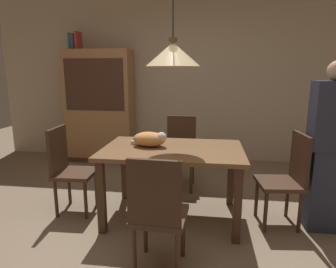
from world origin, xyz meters
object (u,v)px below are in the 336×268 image
object	(u,v)px
chair_far_back	(181,149)
person_standing	(329,149)
chair_near_front	(158,211)
book_blue_wide	(75,42)
book_red_tall	(78,41)
chair_left_side	(68,166)
book_green_slim	(71,41)
cat_sleeping	(150,139)
pendant_lamp	(173,54)
dining_table	(173,158)
hutch_bookcase	(100,109)
chair_right_side	(288,176)

from	to	relation	value
chair_far_back	person_standing	xyz separation A→B (m)	(1.46, -0.91, 0.29)
chair_far_back	chair_near_front	bearing A→B (deg)	-90.15
book_blue_wide	book_red_tall	distance (m)	0.07
person_standing	book_blue_wide	bearing A→B (deg)	149.88
chair_left_side	book_green_slim	distance (m)	2.50
chair_far_back	cat_sleeping	xyz separation A→B (m)	(-0.23, -0.84, 0.32)
book_blue_wide	pendant_lamp	bearing A→B (deg)	-45.63
dining_table	pendant_lamp	bearing A→B (deg)	75.96
book_green_slim	book_blue_wide	bearing A→B (deg)	0.00
book_green_slim	person_standing	size ratio (longest dim) A/B	0.16
book_blue_wide	chair_near_front	bearing A→B (deg)	-56.39
hutch_bookcase	person_standing	size ratio (longest dim) A/B	1.16
chair_left_side	book_red_tall	size ratio (longest dim) A/B	3.32
dining_table	chair_far_back	distance (m)	0.89
dining_table	chair_far_back	world-z (taller)	chair_far_back
book_blue_wide	chair_far_back	bearing A→B (deg)	-28.50
chair_right_side	cat_sleeping	world-z (taller)	chair_right_side
dining_table	chair_left_side	distance (m)	1.14
book_green_slim	chair_left_side	bearing A→B (deg)	-67.90
hutch_bookcase	person_standing	bearing A→B (deg)	-33.24
chair_far_back	book_green_slim	distance (m)	2.59
chair_right_side	chair_far_back	xyz separation A→B (m)	(-1.13, 0.87, 0.00)
book_green_slim	chair_near_front	bearing A→B (deg)	-55.58
chair_far_back	hutch_bookcase	world-z (taller)	hutch_bookcase
chair_left_side	chair_right_side	size ratio (longest dim) A/B	1.00
hutch_bookcase	pendant_lamp	bearing A→B (deg)	-52.17
dining_table	chair_left_side	size ratio (longest dim) A/B	1.51
chair_near_front	book_red_tall	bearing A→B (deg)	122.69
chair_left_side	book_blue_wide	size ratio (longest dim) A/B	3.88
cat_sleeping	hutch_bookcase	world-z (taller)	hutch_bookcase
chair_left_side	pendant_lamp	xyz separation A→B (m)	(1.13, 0.00, 1.15)
cat_sleeping	person_standing	world-z (taller)	person_standing
chair_near_front	book_red_tall	world-z (taller)	book_red_tall
pendant_lamp	book_red_tall	world-z (taller)	pendant_lamp
chair_left_side	hutch_bookcase	bearing A→B (deg)	99.86
chair_right_side	book_red_tall	distance (m)	3.75
hutch_bookcase	book_green_slim	distance (m)	1.17
book_green_slim	book_blue_wide	distance (m)	0.06
chair_far_back	book_red_tall	xyz separation A→B (m)	(-1.77, 1.00, 1.48)
cat_sleeping	book_green_slim	world-z (taller)	book_green_slim
dining_table	chair_near_front	xyz separation A→B (m)	(-0.00, -0.88, -0.14)
hutch_bookcase	chair_right_side	bearing A→B (deg)	-35.83
hutch_bookcase	book_blue_wide	size ratio (longest dim) A/B	7.71
hutch_bookcase	book_red_tall	xyz separation A→B (m)	(-0.32, 0.00, 1.10)
cat_sleeping	hutch_bookcase	xyz separation A→B (m)	(-1.22, 1.83, 0.06)
chair_far_back	hutch_bookcase	distance (m)	1.80
dining_table	book_green_slim	size ratio (longest dim) A/B	5.38
chair_left_side	hutch_bookcase	xyz separation A→B (m)	(-0.33, 1.88, 0.38)
dining_table	chair_near_front	distance (m)	0.89
chair_right_side	chair_left_side	bearing A→B (deg)	-179.72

